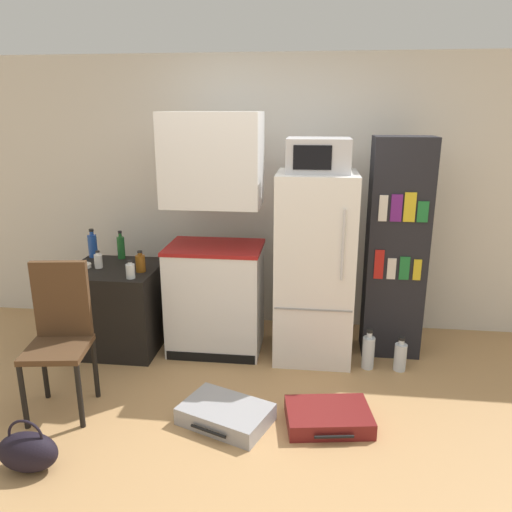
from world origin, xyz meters
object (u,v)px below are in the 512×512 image
Objects in this scene: bookshelf at (396,250)px; water_bottle_middle at (368,352)px; bottle_green_tall at (121,247)px; bottle_blue_soda at (93,245)px; microwave at (318,155)px; handbag at (28,451)px; bottle_clear_short at (130,271)px; kitchen_hutch at (215,245)px; bottle_amber_beer at (140,263)px; chair at (60,326)px; bottle_milk_white at (98,261)px; water_bottle_front at (400,356)px; suitcase_large_flat at (226,414)px; side_table at (117,307)px; suitcase_small_flat at (328,417)px; refrigerator at (314,268)px; bowl at (84,266)px.

bookshelf reaches higher than water_bottle_middle.
bottle_blue_soda reaches higher than bottle_green_tall.
handbag is at bearing -134.44° from microwave.
bottle_clear_short reaches higher than handbag.
microwave is at bearing -1.51° from kitchen_hutch.
bottle_amber_beer is (-0.60, -0.15, -0.13)m from kitchen_hutch.
bottle_blue_soda is 1.27m from chair.
water_bottle_middle reaches higher than handbag.
bottle_green_tall is 1.70× the size of bottle_milk_white.
water_bottle_front is (2.43, 0.77, -0.48)m from chair.
chair is (-0.88, -1.00, -0.33)m from kitchen_hutch.
bottle_blue_soda is 2.09m from suitcase_large_flat.
bottle_green_tall is at bearing 97.45° from side_table.
handbag is (-0.19, -1.53, -0.68)m from bottle_amber_beer.
suitcase_large_flat is 0.69m from suitcase_small_flat.
handbag is at bearing -96.98° from bottle_amber_beer.
water_bottle_front is (0.04, -0.34, -0.79)m from bookshelf.
bottle_clear_short is at bearing -44.15° from bottle_blue_soda.
handbag is (0.21, -1.58, -0.67)m from bottle_milk_white.
handbag is (-1.06, -0.59, 0.06)m from suitcase_large_flat.
kitchen_hutch is at bearing 13.90° from bottle_amber_beer.
water_bottle_front is (2.41, -0.15, -0.24)m from side_table.
bottle_amber_beer is at bearing -8.52° from bottle_milk_white.
refrigerator is at bearing 45.58° from handbag.
refrigerator is 1.40m from suitcase_large_flat.
bottle_milk_white reaches higher than water_bottle_front.
water_bottle_front is at bearing 31.91° from handbag.
bookshelf is at bearing 4.65° from kitchen_hutch.
refrigerator reaches higher than water_bottle_middle.
water_bottle_front is at bearing -9.18° from bottle_blue_soda.
water_bottle_middle reaches higher than water_bottle_front.
microwave is 2.19m from bottle_blue_soda.
suitcase_small_flat is 1.78× the size of water_bottle_middle.
kitchen_hutch is 1.76m from water_bottle_front.
side_table is 1.62m from handbag.
bottle_blue_soda is at bearing 173.22° from microwave.
kitchen_hutch is 1.51m from bookshelf.
bottle_amber_beer is at bearing -166.10° from kitchen_hutch.
water_bottle_middle is at bearing 58.85° from suitcase_small_flat.
bottle_amber_beer is 2.25m from water_bottle_front.
suitcase_small_flat is (0.12, -1.01, -0.72)m from refrigerator.
bottle_blue_soda is (-0.31, 0.29, 0.47)m from side_table.
bottle_milk_white is 2.28m from suitcase_small_flat.
kitchen_hutch is 5.59× the size of handbag.
side_table is 0.46m from bowl.
bowl reaches higher than suitcase_large_flat.
side_table is 0.48× the size of refrigerator.
bottle_amber_beer is (0.30, -0.35, -0.03)m from bottle_green_tall.
side_table is 0.55m from bottle_green_tall.
refrigerator is 3.21× the size of microwave.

